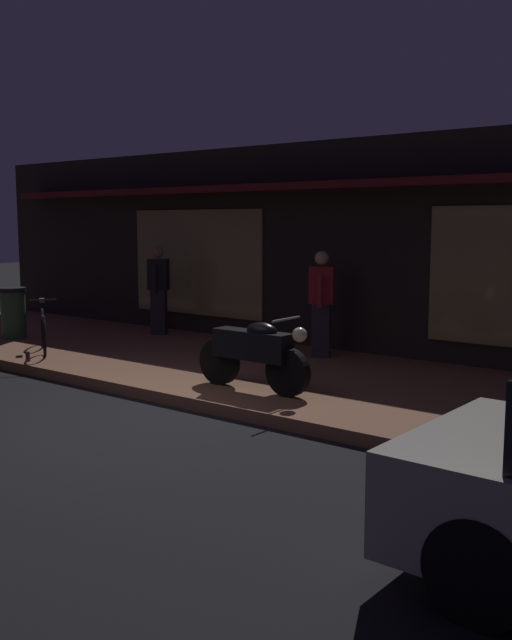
# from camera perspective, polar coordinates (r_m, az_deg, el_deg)

# --- Properties ---
(ground_plane) EXTENTS (60.00, 60.00, 0.00)m
(ground_plane) POSITION_cam_1_polar(r_m,az_deg,el_deg) (8.46, -11.65, -7.95)
(ground_plane) COLOR black
(sidewalk_slab) EXTENTS (18.00, 4.00, 0.15)m
(sidewalk_slab) POSITION_cam_1_polar(r_m,az_deg,el_deg) (10.57, 0.84, -4.24)
(sidewalk_slab) COLOR brown
(sidewalk_slab) RESTS_ON ground_plane
(storefront_building) EXTENTS (18.00, 3.30, 3.60)m
(storefront_building) POSITION_cam_1_polar(r_m,az_deg,el_deg) (13.21, 9.81, 5.60)
(storefront_building) COLOR black
(storefront_building) RESTS_ON ground_plane
(motorcycle) EXTENTS (1.70, 0.55, 0.97)m
(motorcycle) POSITION_cam_1_polar(r_m,az_deg,el_deg) (9.10, -0.12, -2.51)
(motorcycle) COLOR black
(motorcycle) RESTS_ON sidewalk_slab
(bicycle_parked) EXTENTS (1.40, 0.96, 0.91)m
(bicycle_parked) POSITION_cam_1_polar(r_m,az_deg,el_deg) (12.41, -16.38, -0.74)
(bicycle_parked) COLOR black
(bicycle_parked) RESTS_ON sidewalk_slab
(person_photographer) EXTENTS (0.44, 0.57, 1.67)m
(person_photographer) POSITION_cam_1_polar(r_m,az_deg,el_deg) (13.80, -7.67, 2.49)
(person_photographer) COLOR #28232D
(person_photographer) RESTS_ON sidewalk_slab
(person_bystander) EXTENTS (0.44, 0.58, 1.67)m
(person_bystander) POSITION_cam_1_polar(r_m,az_deg,el_deg) (11.39, 5.15, 1.44)
(person_bystander) COLOR #28232D
(person_bystander) RESTS_ON sidewalk_slab
(trash_bin) EXTENTS (0.48, 0.48, 0.93)m
(trash_bin) POSITION_cam_1_polar(r_m,az_deg,el_deg) (14.00, -18.54, 0.56)
(trash_bin) COLOR #2D4C33
(trash_bin) RESTS_ON sidewalk_slab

